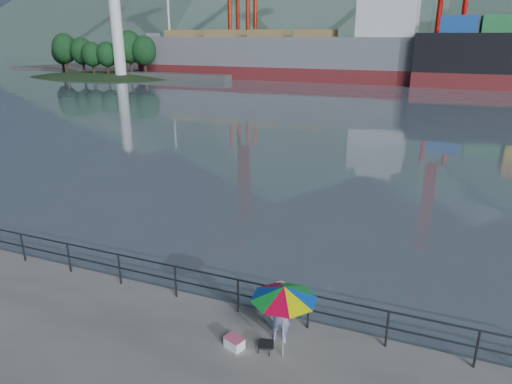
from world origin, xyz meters
TOP-DOWN VIEW (x-y plane):
  - harbor_water at (0.00, 130.00)m, footprint 500.00×280.00m
  - far_dock at (10.00, 93.00)m, footprint 200.00×40.00m
  - guardrail at (0.00, 1.70)m, footprint 22.00×0.06m
  - lighthouse_islet at (-54.97, 61.99)m, footprint 48.00×26.40m
  - fisherman at (2.50, 0.94)m, footprint 0.60×0.45m
  - beach_umbrella at (2.76, 0.38)m, footprint 1.96×1.96m
  - folding_stool at (2.33, 0.40)m, footprint 0.44×0.44m
  - cooler_bag at (1.55, 0.24)m, footprint 0.54×0.45m
  - fishing_rod at (2.38, 1.89)m, footprint 0.31×1.59m
  - bulk_carrier at (-20.07, 72.40)m, footprint 55.71×9.64m

SIDE VIEW (x-z plane):
  - harbor_water at x=0.00m, z-range 0.00..0.00m
  - far_dock at x=10.00m, z-range -0.20..0.20m
  - fishing_rod at x=2.38m, z-range -0.57..0.57m
  - folding_stool at x=2.33m, z-range 0.01..0.24m
  - cooler_bag at x=1.55m, z-range 0.00..0.26m
  - lighthouse_islet at x=-54.97m, z-range -9.34..9.86m
  - guardrail at x=0.00m, z-range 0.01..1.03m
  - fisherman at x=2.50m, z-range 0.00..1.50m
  - beach_umbrella at x=2.76m, z-range 0.79..2.71m
  - bulk_carrier at x=-20.07m, z-range -3.19..11.31m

